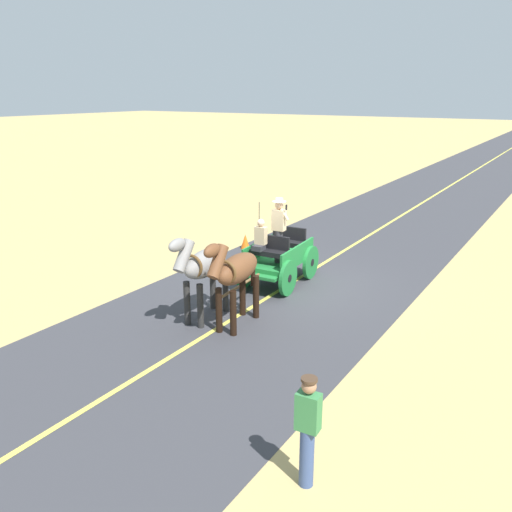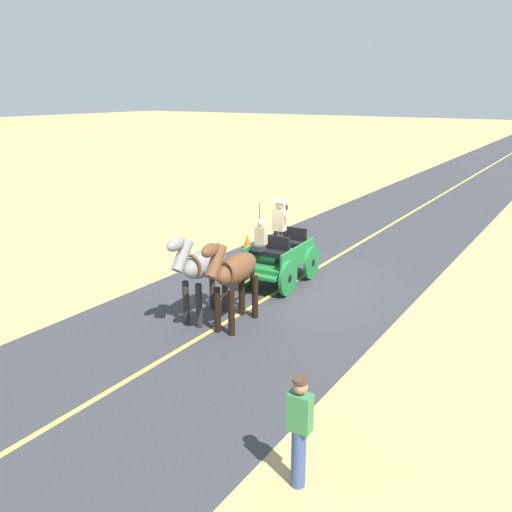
{
  "view_description": "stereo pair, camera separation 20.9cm",
  "coord_description": "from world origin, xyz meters",
  "px_view_note": "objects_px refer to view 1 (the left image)",
  "views": [
    {
      "loc": [
        -6.66,
        12.49,
        5.19
      ],
      "look_at": [
        0.34,
        1.29,
        1.1
      ],
      "focal_mm": 37.5,
      "sensor_mm": 36.0,
      "label": 1
    },
    {
      "loc": [
        -6.84,
        12.38,
        5.19
      ],
      "look_at": [
        0.34,
        1.29,
        1.1
      ],
      "focal_mm": 37.5,
      "sensor_mm": 36.0,
      "label": 2
    }
  ],
  "objects_px": {
    "horse_drawn_carriage": "(278,256)",
    "horse_off_side": "(203,266)",
    "horse_near_side": "(235,272)",
    "traffic_cone": "(245,242)",
    "pedestrian_walking": "(308,429)"
  },
  "relations": [
    {
      "from": "horse_off_side",
      "to": "horse_drawn_carriage",
      "type": "bearing_deg",
      "value": -94.42
    },
    {
      "from": "horse_drawn_carriage",
      "to": "horse_off_side",
      "type": "height_order",
      "value": "horse_drawn_carriage"
    },
    {
      "from": "horse_near_side",
      "to": "pedestrian_walking",
      "type": "xyz_separation_m",
      "value": [
        -3.72,
        3.78,
        -0.44
      ]
    },
    {
      "from": "horse_near_side",
      "to": "horse_off_side",
      "type": "height_order",
      "value": "same"
    },
    {
      "from": "traffic_cone",
      "to": "horse_off_side",
      "type": "bearing_deg",
      "value": 113.85
    },
    {
      "from": "horse_near_side",
      "to": "horse_off_side",
      "type": "bearing_deg",
      "value": 3.66
    },
    {
      "from": "horse_drawn_carriage",
      "to": "horse_near_side",
      "type": "distance_m",
      "value": 3.1
    },
    {
      "from": "horse_near_side",
      "to": "traffic_cone",
      "type": "height_order",
      "value": "horse_near_side"
    },
    {
      "from": "horse_off_side",
      "to": "horse_near_side",
      "type": "bearing_deg",
      "value": -176.34
    },
    {
      "from": "horse_drawn_carriage",
      "to": "horse_off_side",
      "type": "relative_size",
      "value": 2.04
    },
    {
      "from": "horse_off_side",
      "to": "traffic_cone",
      "type": "relative_size",
      "value": 4.42
    },
    {
      "from": "horse_off_side",
      "to": "pedestrian_walking",
      "type": "relative_size",
      "value": 1.34
    },
    {
      "from": "horse_off_side",
      "to": "pedestrian_walking",
      "type": "xyz_separation_m",
      "value": [
        -4.58,
        3.73,
        -0.44
      ]
    },
    {
      "from": "pedestrian_walking",
      "to": "traffic_cone",
      "type": "bearing_deg",
      "value": -52.77
    },
    {
      "from": "horse_near_side",
      "to": "horse_drawn_carriage",
      "type": "bearing_deg",
      "value": -78.33
    }
  ]
}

